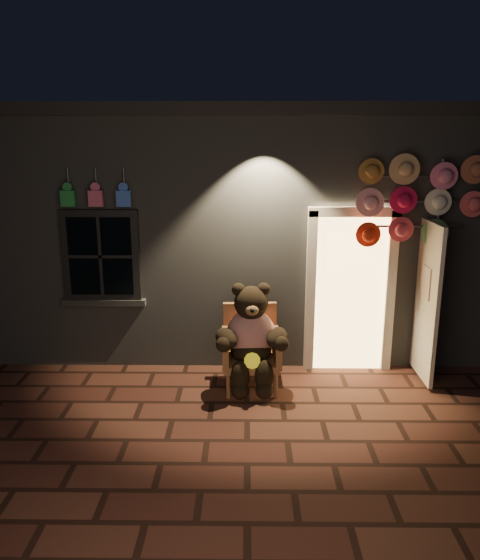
{
  "coord_description": "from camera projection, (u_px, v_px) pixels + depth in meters",
  "views": [
    {
      "loc": [
        -0.01,
        -5.45,
        3.05
      ],
      "look_at": [
        -0.09,
        1.0,
        1.35
      ],
      "focal_mm": 35.0,
      "sensor_mm": 36.0,
      "label": 1
    }
  ],
  "objects": [
    {
      "name": "hat_rack",
      "position": [
        417.0,
        202.0,
        6.68
      ],
      "size": [
        1.59,
        0.22,
        2.81
      ],
      "color": "#59595E",
      "rests_on": "ground"
    },
    {
      "name": "wicker_armchair",
      "position": [
        251.0,
        347.0,
        6.79
      ],
      "size": [
        0.74,
        0.67,
        1.03
      ],
      "rotation": [
        0.0,
        0.0,
        0.05
      ],
      "color": "#9E6F3D",
      "rests_on": "ground"
    },
    {
      "name": "ground",
      "position": [
        247.0,
        420.0,
        6.05
      ],
      "size": [
        60.0,
        60.0,
        0.0
      ],
      "primitive_type": "plane",
      "color": "#512C1F",
      "rests_on": "ground"
    },
    {
      "name": "shop_building",
      "position": [
        247.0,
        215.0,
        9.46
      ],
      "size": [
        7.3,
        5.95,
        3.51
      ],
      "color": "slate",
      "rests_on": "ground"
    },
    {
      "name": "teddy_bear",
      "position": [
        251.0,
        338.0,
        6.62
      ],
      "size": [
        0.97,
        0.76,
        1.33
      ],
      "rotation": [
        0.0,
        0.0,
        0.05
      ],
      "color": "red",
      "rests_on": "ground"
    }
  ]
}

